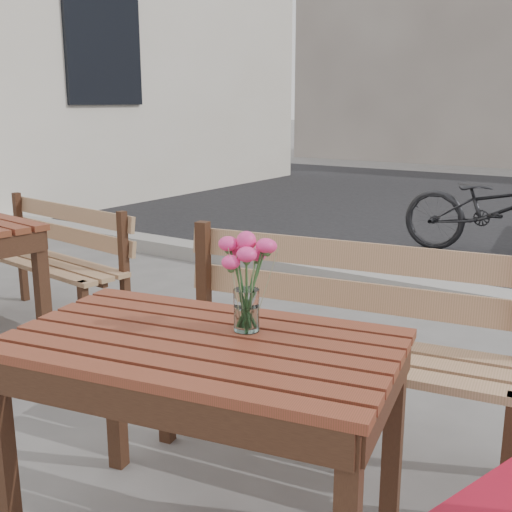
% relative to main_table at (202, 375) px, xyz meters
% --- Properties ---
extents(main_table, '(1.22, 0.86, 0.69)m').
position_rel_main_table_xyz_m(main_table, '(0.00, 0.00, 0.00)').
color(main_table, brown).
rests_on(main_table, ground).
extents(main_bench, '(1.45, 0.63, 0.87)m').
position_rel_main_table_xyz_m(main_bench, '(0.07, 0.76, -0.04)').
color(main_bench, '#A17B53').
rests_on(main_bench, ground).
extents(main_vase, '(0.16, 0.16, 0.30)m').
position_rel_main_table_xyz_m(main_vase, '(0.07, 0.12, 0.30)').
color(main_vase, white).
rests_on(main_vase, main_table).
extents(second_bench, '(1.27, 0.51, 0.77)m').
position_rel_main_table_xyz_m(second_bench, '(-2.06, 1.16, -0.11)').
color(second_bench, '#A17B53').
rests_on(second_bench, ground).
extents(bicycle, '(1.65, 0.60, 0.86)m').
position_rel_main_table_xyz_m(bicycle, '(-0.25, 4.43, -0.14)').
color(bicycle, black).
rests_on(bicycle, ground).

